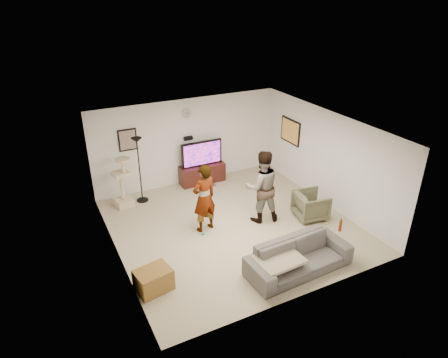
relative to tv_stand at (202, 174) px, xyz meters
name	(u,v)px	position (x,y,z in m)	size (l,w,h in m)	color
floor	(232,226)	(-0.32, -2.50, -0.29)	(5.50, 5.50, 0.02)	tan
ceiling	(233,127)	(-0.32, -2.50, 2.23)	(5.50, 5.50, 0.02)	white
wall_back	(188,142)	(-0.32, 0.25, 0.97)	(5.50, 0.04, 2.50)	white
wall_front	(307,241)	(-0.32, -5.25, 0.97)	(5.50, 0.04, 2.50)	white
wall_left	(113,206)	(-3.07, -2.50, 0.97)	(0.04, 5.50, 2.50)	white
wall_right	(326,158)	(2.43, -2.50, 0.97)	(0.04, 5.50, 2.50)	white
wall_clock	(187,113)	(-0.32, 0.22, 1.82)	(0.26, 0.26, 0.04)	silver
wall_speaker	(188,138)	(-0.32, 0.19, 1.10)	(0.25, 0.10, 0.10)	black
picture_back	(128,140)	(-2.02, 0.23, 1.32)	(0.42, 0.03, 0.52)	gray
picture_right	(290,131)	(2.41, -0.90, 1.22)	(0.03, 0.78, 0.62)	#F1A647
tv_stand	(202,174)	(0.00, 0.00, 0.00)	(1.34, 0.45, 0.56)	black
console_box	(208,186)	(0.00, -0.40, -0.24)	(0.40, 0.30, 0.07)	silver
tv	(202,153)	(0.00, 0.00, 0.64)	(1.23, 0.08, 0.73)	black
tv_screen	(202,154)	(0.00, -0.04, 0.64)	(1.13, 0.01, 0.64)	#FC297B
floor_lamp	(140,170)	(-1.92, -0.29, 0.62)	(0.32, 0.32, 1.80)	black
cat_tree	(121,182)	(-2.43, -0.33, 0.41)	(0.44, 0.44, 1.37)	#C5B493
person_left	(204,198)	(-0.99, -2.35, 0.57)	(0.62, 0.40, 1.69)	gray
person_right	(262,187)	(0.44, -2.57, 0.64)	(0.89, 0.69, 1.84)	#455396
sofa	(299,257)	(0.09, -4.60, 0.04)	(2.21, 0.86, 0.64)	#4E4B47
throw_blanket	(279,259)	(-0.40, -4.60, 0.16)	(0.90, 0.70, 0.06)	tan
beer_bottle	(340,226)	(1.11, -4.60, 0.49)	(0.06, 0.06, 0.25)	#5D2F09
armchair	(311,205)	(1.60, -3.05, 0.07)	(0.74, 0.76, 0.69)	#505138
side_table	(154,280)	(-2.72, -3.82, -0.06)	(0.66, 0.49, 0.44)	brown
toy_ball	(203,233)	(-1.12, -2.55, -0.24)	(0.07, 0.07, 0.07)	#07A087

